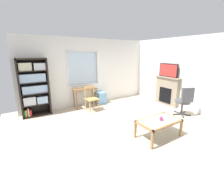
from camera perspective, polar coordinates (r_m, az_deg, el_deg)
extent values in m
cube|color=beige|center=(4.68, 4.41, -12.93)|extent=(6.31, 5.82, 0.02)
cube|color=white|center=(6.49, -8.34, -1.45)|extent=(5.31, 0.12, 0.82)
cube|color=white|center=(6.29, -8.98, 16.37)|extent=(5.31, 0.12, 0.50)
cube|color=white|center=(5.82, -25.00, 6.50)|extent=(1.74, 0.12, 1.33)
cube|color=white|center=(7.05, 2.71, 8.74)|extent=(2.30, 0.12, 1.33)
cube|color=silver|center=(6.21, -11.06, 7.86)|extent=(1.27, 0.02, 1.33)
cube|color=white|center=(6.24, -10.55, 1.85)|extent=(1.33, 0.06, 0.03)
cube|color=white|center=(6.12, -11.09, 13.90)|extent=(1.33, 0.06, 0.03)
cube|color=white|center=(5.94, -16.54, 7.32)|extent=(0.03, 0.06, 1.33)
cube|color=white|center=(6.40, -5.50, 8.21)|extent=(0.03, 0.06, 1.33)
cube|color=white|center=(6.26, 25.05, 5.41)|extent=(0.12, 5.02, 2.65)
cube|color=black|center=(5.61, -31.47, 0.07)|extent=(0.05, 0.38, 1.92)
cube|color=black|center=(5.67, -22.92, 1.15)|extent=(0.05, 0.38, 1.92)
cube|color=black|center=(5.52, -28.22, 10.12)|extent=(0.90, 0.38, 0.05)
cube|color=black|center=(5.88, -26.19, -8.30)|extent=(0.90, 0.38, 0.05)
cube|color=black|center=(5.80, -27.35, 0.95)|extent=(0.90, 0.02, 1.92)
cube|color=black|center=(5.76, -26.57, -4.83)|extent=(0.85, 0.36, 0.02)
cube|color=black|center=(5.66, -26.97, -1.23)|extent=(0.85, 0.36, 0.02)
cube|color=black|center=(5.59, -27.37, 2.48)|extent=(0.85, 0.36, 0.02)
cube|color=black|center=(5.54, -27.79, 6.28)|extent=(0.85, 0.36, 0.02)
cube|color=silver|center=(5.70, -28.59, -3.70)|extent=(0.36, 0.30, 0.27)
cube|color=#9EBCDB|center=(5.73, -24.81, -3.34)|extent=(0.33, 0.31, 0.24)
cube|color=#9EBCDB|center=(5.62, -26.95, 0.14)|extent=(0.74, 0.27, 0.25)
cube|color=#9EBCDB|center=(5.56, -27.68, 3.92)|extent=(0.75, 0.30, 0.27)
cube|color=beige|center=(5.51, -29.92, 7.43)|extent=(0.36, 0.27, 0.25)
cube|color=silver|center=(5.54, -25.66, 7.81)|extent=(0.34, 0.29, 0.23)
cube|color=green|center=(5.80, -29.91, -7.64)|extent=(0.04, 0.26, 0.21)
cube|color=yellow|center=(5.80, -29.56, -7.53)|extent=(0.03, 0.26, 0.22)
cube|color=red|center=(5.80, -29.24, -7.42)|extent=(0.03, 0.24, 0.24)
cube|color=white|center=(5.79, -28.94, -7.23)|extent=(0.03, 0.30, 0.27)
cube|color=red|center=(5.81, -28.50, -7.57)|extent=(0.03, 0.30, 0.19)
cube|color=red|center=(5.80, -28.17, -7.37)|extent=(0.03, 0.27, 0.22)
cube|color=brown|center=(5.97, -10.18, 0.30)|extent=(0.89, 0.43, 0.03)
cylinder|color=brown|center=(5.78, -13.05, -4.08)|extent=(0.04, 0.04, 0.71)
cylinder|color=brown|center=(6.08, -5.98, -2.94)|extent=(0.04, 0.04, 0.71)
cylinder|color=brown|center=(6.08, -14.09, -3.27)|extent=(0.04, 0.04, 0.71)
cylinder|color=brown|center=(6.36, -7.30, -2.23)|extent=(0.04, 0.04, 0.71)
cube|color=tan|center=(5.56, -7.63, -3.54)|extent=(0.45, 0.43, 0.04)
cylinder|color=tan|center=(5.43, -8.28, -6.61)|extent=(0.04, 0.04, 0.43)
cylinder|color=tan|center=(5.59, -5.22, -5.92)|extent=(0.04, 0.04, 0.43)
cylinder|color=tan|center=(5.69, -9.85, -5.69)|extent=(0.04, 0.04, 0.43)
cylinder|color=tan|center=(5.85, -6.89, -5.07)|extent=(0.04, 0.04, 0.43)
cylinder|color=tan|center=(5.56, -10.04, -1.22)|extent=(0.04, 0.04, 0.45)
cylinder|color=tan|center=(5.72, -7.01, -0.71)|extent=(0.04, 0.04, 0.45)
cube|color=tan|center=(5.59, -8.58, 0.97)|extent=(0.36, 0.07, 0.06)
cylinder|color=tan|center=(5.60, -9.44, -1.42)|extent=(0.02, 0.02, 0.35)
cylinder|color=tan|center=(5.65, -8.50, -1.26)|extent=(0.02, 0.02, 0.35)
cylinder|color=tan|center=(5.69, -7.57, -1.10)|extent=(0.02, 0.02, 0.35)
cube|color=#72ADDB|center=(6.43, -4.33, -3.08)|extent=(0.35, 0.40, 0.48)
cube|color=gray|center=(6.57, 19.92, -0.64)|extent=(0.18, 1.02, 1.11)
cube|color=black|center=(6.53, 19.30, -2.03)|extent=(0.03, 0.56, 0.61)
cube|color=gray|center=(6.44, 20.22, 4.31)|extent=(0.26, 1.12, 0.04)
cube|color=black|center=(6.41, 20.42, 6.78)|extent=(0.05, 0.83, 0.52)
cube|color=#B2332D|center=(6.39, 20.26, 6.77)|extent=(0.01, 0.78, 0.47)
cylinder|color=#4C4C51|center=(5.67, 25.01, -4.08)|extent=(0.48, 0.48, 0.09)
cube|color=#4C4C51|center=(5.42, 26.54, -1.93)|extent=(0.40, 0.24, 0.48)
cylinder|color=#38383D|center=(5.74, 24.77, -6.37)|extent=(0.06, 0.06, 0.42)
cube|color=#38383D|center=(5.74, 23.37, -8.48)|extent=(0.27, 0.15, 0.03)
cylinder|color=#38383D|center=(5.67, 22.14, -8.67)|extent=(0.05, 0.05, 0.05)
cube|color=#38383D|center=(5.68, 24.91, -8.84)|extent=(0.22, 0.23, 0.03)
cylinder|color=#38383D|center=(5.56, 25.26, -9.42)|extent=(0.05, 0.05, 0.05)
cube|color=#38383D|center=(5.81, 25.95, -8.48)|extent=(0.17, 0.26, 0.03)
cylinder|color=#38383D|center=(5.81, 27.34, -8.68)|extent=(0.05, 0.05, 0.05)
cube|color=#38383D|center=(5.93, 25.08, -7.93)|extent=(0.28, 0.09, 0.03)
cylinder|color=#38383D|center=(6.06, 25.56, -7.59)|extent=(0.05, 0.05, 0.05)
cube|color=#38383D|center=(5.89, 23.52, -7.92)|extent=(0.07, 0.28, 0.03)
cylinder|color=#38383D|center=(5.98, 22.50, -7.57)|extent=(0.05, 0.05, 0.05)
cube|color=#8C9E99|center=(4.01, 17.26, -11.05)|extent=(0.99, 0.51, 0.02)
cube|color=#A37547|center=(3.87, 20.48, -12.54)|extent=(1.09, 0.05, 0.05)
cube|color=#A37547|center=(4.19, 14.29, -10.02)|extent=(1.09, 0.05, 0.05)
cube|color=#A37547|center=(3.67, 11.80, -13.38)|extent=(0.05, 0.61, 0.05)
cube|color=#A37547|center=(4.41, 21.72, -9.39)|extent=(0.05, 0.61, 0.05)
cube|color=#A37547|center=(3.61, 14.88, -18.14)|extent=(0.05, 0.05, 0.40)
cube|color=#A37547|center=(4.36, 24.51, -13.19)|extent=(0.05, 0.05, 0.40)
cube|color=#A37547|center=(3.95, 8.71, -14.85)|extent=(0.05, 0.05, 0.40)
cube|color=#A37547|center=(4.65, 18.64, -10.96)|extent=(0.05, 0.05, 0.40)
cylinder|color=#DB3D84|center=(3.99, 17.97, -10.37)|extent=(0.07, 0.07, 0.09)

